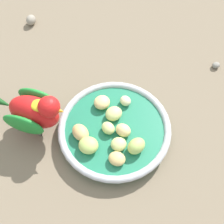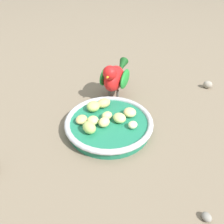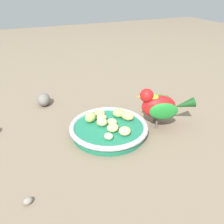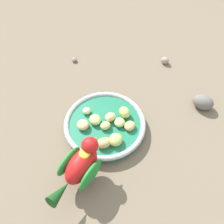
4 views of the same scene
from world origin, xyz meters
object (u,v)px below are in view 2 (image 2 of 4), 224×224
at_px(apple_piece_1, 105,103).
at_px(apple_piece_6, 105,122).
at_px(apple_piece_0, 93,120).
at_px(apple_piece_2, 120,117).
at_px(apple_piece_4, 133,125).
at_px(apple_piece_7, 81,120).
at_px(apple_piece_3, 107,116).
at_px(apple_piece_9, 130,112).
at_px(pebble_2, 208,85).
at_px(apple_piece_5, 93,106).
at_px(feeding_bowl, 109,123).
at_px(pebble_1, 207,217).
at_px(apple_piece_8, 89,127).
at_px(parrot, 115,77).

xyz_separation_m(apple_piece_1, apple_piece_6, (-0.08, 0.00, -0.00)).
xyz_separation_m(apple_piece_0, apple_piece_2, (0.01, -0.07, 0.00)).
bearing_deg(apple_piece_4, apple_piece_7, 79.75).
bearing_deg(apple_piece_2, apple_piece_3, 72.52).
distance_m(apple_piece_3, apple_piece_9, 0.06).
height_order(apple_piece_6, pebble_2, apple_piece_6).
height_order(apple_piece_1, apple_piece_5, same).
distance_m(feeding_bowl, apple_piece_5, 0.07).
bearing_deg(feeding_bowl, pebble_1, -147.39).
relative_size(apple_piece_4, apple_piece_8, 0.65).
relative_size(apple_piece_5, pebble_2, 1.31).
bearing_deg(apple_piece_5, apple_piece_0, -179.92).
bearing_deg(apple_piece_1, apple_piece_0, 157.07).
distance_m(apple_piece_1, apple_piece_9, 0.08).
height_order(apple_piece_8, parrot, parrot).
height_order(apple_piece_5, apple_piece_7, apple_piece_5).
bearing_deg(parrot, apple_piece_0, -0.25).
xyz_separation_m(apple_piece_5, parrot, (0.10, -0.06, 0.03)).
bearing_deg(apple_piece_6, apple_piece_7, 77.72).
height_order(apple_piece_7, pebble_2, apple_piece_7).
bearing_deg(apple_piece_6, apple_piece_8, 120.55).
height_order(feeding_bowl, apple_piece_1, apple_piece_1).
height_order(apple_piece_6, apple_piece_9, apple_piece_6).
distance_m(apple_piece_4, pebble_1, 0.25).
relative_size(apple_piece_1, parrot, 0.23).
bearing_deg(parrot, feeding_bowl, 12.70).
xyz_separation_m(apple_piece_3, apple_piece_4, (-0.04, -0.06, -0.00)).
relative_size(apple_piece_2, parrot, 0.20).
bearing_deg(pebble_1, apple_piece_6, 36.62).
bearing_deg(apple_piece_6, apple_piece_5, 23.43).
relative_size(feeding_bowl, apple_piece_5, 5.95).
xyz_separation_m(apple_piece_6, pebble_2, (0.22, -0.35, -0.02)).
relative_size(apple_piece_1, apple_piece_6, 1.26).
relative_size(apple_piece_3, apple_piece_9, 0.85).
relative_size(apple_piece_2, apple_piece_3, 1.22).
height_order(feeding_bowl, apple_piece_7, apple_piece_7).
bearing_deg(apple_piece_2, apple_piece_8, 118.55).
bearing_deg(apple_piece_7, apple_piece_5, -27.50).
relative_size(apple_piece_3, parrot, 0.17).
bearing_deg(apple_piece_1, apple_piece_4, -144.07).
xyz_separation_m(apple_piece_6, pebble_1, (-0.24, -0.18, -0.03)).
xyz_separation_m(apple_piece_2, apple_piece_7, (-0.01, 0.10, -0.00)).
relative_size(apple_piece_1, pebble_2, 1.35).
height_order(apple_piece_2, apple_piece_6, apple_piece_6).
bearing_deg(apple_piece_4, apple_piece_6, 81.49).
bearing_deg(apple_piece_5, pebble_2, -69.05).
relative_size(apple_piece_5, apple_piece_7, 1.18).
bearing_deg(apple_piece_1, apple_piece_6, 179.23).
bearing_deg(apple_piece_2, pebble_1, -151.76).
distance_m(feeding_bowl, apple_piece_2, 0.03).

